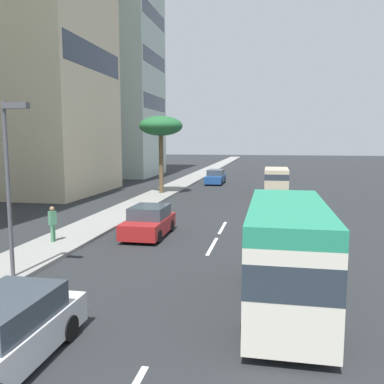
# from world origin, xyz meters

# --- Properties ---
(ground_plane) EXTENTS (198.00, 198.00, 0.00)m
(ground_plane) POSITION_xyz_m (31.50, 0.00, 0.00)
(ground_plane) COLOR #26282B
(sidewalk_right) EXTENTS (162.00, 2.72, 0.15)m
(sidewalk_right) POSITION_xyz_m (31.50, 7.18, 0.07)
(sidewalk_right) COLOR gray
(sidewalk_right) RESTS_ON ground_plane
(lane_stripe_mid) EXTENTS (3.20, 0.16, 0.01)m
(lane_stripe_mid) POSITION_xyz_m (14.74, 0.00, 0.01)
(lane_stripe_mid) COLOR silver
(lane_stripe_mid) RESTS_ON ground_plane
(lane_stripe_far) EXTENTS (3.20, 0.16, 0.01)m
(lane_stripe_far) POSITION_xyz_m (18.84, 0.00, 0.01)
(lane_stripe_far) COLOR silver
(lane_stripe_far) RESTS_ON ground_plane
(car_lead) EXTENTS (4.71, 1.91, 1.59)m
(car_lead) POSITION_xyz_m (41.71, 3.48, 0.76)
(car_lead) COLOR #1E478C
(car_lead) RESTS_ON ground_plane
(car_second) EXTENTS (4.10, 1.95, 1.53)m
(car_second) POSITION_xyz_m (16.17, 3.50, 0.73)
(car_second) COLOR #A51E1E
(car_second) RESTS_ON ground_plane
(minibus_third) EXTENTS (6.64, 2.27, 3.11)m
(minibus_third) POSITION_xyz_m (8.08, -3.09, 1.70)
(minibus_third) COLOR silver
(minibus_third) RESTS_ON ground_plane
(car_fourth) EXTENTS (4.68, 1.90, 1.54)m
(car_fourth) POSITION_xyz_m (3.76, 3.04, 0.73)
(car_fourth) COLOR silver
(car_fourth) RESTS_ON ground_plane
(van_fifth) EXTENTS (5.00, 2.19, 2.34)m
(van_fifth) POSITION_xyz_m (33.89, -3.11, 1.34)
(van_fifth) COLOR beige
(van_fifth) RESTS_ON ground_plane
(pedestrian_near_lamp) EXTENTS (0.39, 0.34, 1.67)m
(pedestrian_near_lamp) POSITION_xyz_m (13.60, 7.39, 1.07)
(pedestrian_near_lamp) COLOR #4C8C66
(pedestrian_near_lamp) RESTS_ON sidewalk_right
(palm_tree) EXTENTS (3.86, 3.86, 6.85)m
(palm_tree) POSITION_xyz_m (31.89, 7.08, 6.03)
(palm_tree) COLOR brown
(palm_tree) RESTS_ON sidewalk_right
(street_lamp) EXTENTS (0.24, 0.97, 6.03)m
(street_lamp) POSITION_xyz_m (8.80, 6.10, 3.93)
(street_lamp) COLOR #4C4C51
(street_lamp) RESTS_ON sidewalk_right
(office_tower_far) EXTENTS (11.16, 13.72, 38.94)m
(office_tower_far) POSITION_xyz_m (50.32, 19.68, 19.47)
(office_tower_far) COLOR #B2C6BC
(office_tower_far) RESTS_ON ground_plane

